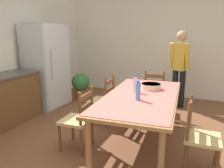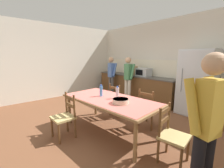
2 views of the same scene
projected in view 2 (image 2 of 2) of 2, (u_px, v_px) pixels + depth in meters
name	position (u px, v px, depth m)	size (l,w,h in m)	color
ground_plane	(108.00, 121.00, 3.87)	(8.32, 8.32, 0.00)	brown
wall_back	(166.00, 62.00, 5.29)	(6.52, 0.12, 2.90)	silver
wall_left	(57.00, 61.00, 6.04)	(0.12, 5.20, 2.90)	silver
kitchen_counter	(134.00, 86.00, 6.02)	(3.58, 0.66, 0.92)	brown
counter_splashback	(140.00, 67.00, 6.07)	(3.54, 0.03, 0.60)	#EFE8CB
refrigerator	(197.00, 83.00, 4.16)	(0.87, 0.73, 1.84)	silver
microwave	(144.00, 72.00, 5.54)	(0.50, 0.39, 0.30)	#B2B7BC
paper_bag	(134.00, 70.00, 5.88)	(0.24, 0.16, 0.36)	tan
dining_table	(110.00, 102.00, 3.25)	(2.28, 1.23, 0.76)	olive
bottle_near_centre	(101.00, 91.00, 3.40)	(0.07, 0.07, 0.27)	#4C8ED6
bottle_off_centre	(117.00, 93.00, 3.23)	(0.07, 0.07, 0.27)	silver
serving_bowl	(121.00, 101.00, 2.91)	(0.32, 0.32, 0.09)	beige
chair_side_far_left	(118.00, 100.00, 4.20)	(0.45, 0.43, 0.91)	brown
chair_side_near_left	(65.00, 117.00, 3.06)	(0.43, 0.41, 0.91)	brown
chair_head_end	(172.00, 136.00, 2.34)	(0.46, 0.48, 0.91)	brown
chair_side_far_right	(149.00, 109.00, 3.52)	(0.43, 0.41, 0.91)	brown
person_at_sink	(111.00, 74.00, 6.20)	(0.41, 0.28, 1.62)	#4C4C4C
person_at_counter	(128.00, 77.00, 5.46)	(0.41, 0.28, 1.63)	silver
person_by_table	(206.00, 125.00, 1.56)	(0.35, 0.47, 1.70)	black
potted_plant	(220.00, 112.00, 3.45)	(0.44, 0.44, 0.67)	brown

